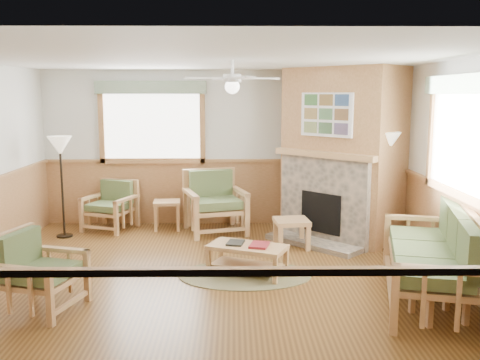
{
  "coord_description": "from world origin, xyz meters",
  "views": [
    {
      "loc": [
        0.31,
        -6.36,
        2.29
      ],
      "look_at": [
        0.4,
        0.7,
        1.15
      ],
      "focal_mm": 40.0,
      "sensor_mm": 36.0,
      "label": 1
    }
  ],
  "objects_px": {
    "end_table_sofa": "(439,294)",
    "floor_lamp_right": "(385,191)",
    "end_table_chairs": "(167,215)",
    "armchair_left": "(40,272)",
    "armchair_back_right": "(215,202)",
    "floor_lamp_left": "(62,187)",
    "coffee_table": "(247,260)",
    "footstool": "(291,233)",
    "armchair_back_left": "(110,206)",
    "sofa": "(429,254)"
  },
  "relations": [
    {
      "from": "end_table_sofa",
      "to": "floor_lamp_right",
      "type": "relative_size",
      "value": 0.3
    },
    {
      "from": "end_table_chairs",
      "to": "armchair_left",
      "type": "bearing_deg",
      "value": -105.03
    },
    {
      "from": "armchair_back_right",
      "to": "floor_lamp_right",
      "type": "height_order",
      "value": "floor_lamp_right"
    },
    {
      "from": "armchair_back_right",
      "to": "end_table_chairs",
      "type": "bearing_deg",
      "value": 148.72
    },
    {
      "from": "end_table_sofa",
      "to": "floor_lamp_left",
      "type": "xyz_separation_m",
      "value": [
        -4.85,
        3.26,
        0.56
      ]
    },
    {
      "from": "floor_lamp_right",
      "to": "coffee_table",
      "type": "bearing_deg",
      "value": -150.31
    },
    {
      "from": "end_table_chairs",
      "to": "footstool",
      "type": "distance_m",
      "value": 2.3
    },
    {
      "from": "coffee_table",
      "to": "floor_lamp_left",
      "type": "distance_m",
      "value": 3.52
    },
    {
      "from": "coffee_table",
      "to": "floor_lamp_right",
      "type": "distance_m",
      "value": 2.47
    },
    {
      "from": "armchair_back_left",
      "to": "armchair_back_right",
      "type": "xyz_separation_m",
      "value": [
        1.8,
        -0.22,
        0.1
      ]
    },
    {
      "from": "armchair_left",
      "to": "end_table_chairs",
      "type": "height_order",
      "value": "armchair_left"
    },
    {
      "from": "armchair_back_right",
      "to": "floor_lamp_right",
      "type": "relative_size",
      "value": 0.58
    },
    {
      "from": "armchair_left",
      "to": "floor_lamp_right",
      "type": "xyz_separation_m",
      "value": [
        4.29,
        2.27,
        0.45
      ]
    },
    {
      "from": "footstool",
      "to": "end_table_chairs",
      "type": "bearing_deg",
      "value": 150.76
    },
    {
      "from": "end_table_chairs",
      "to": "floor_lamp_left",
      "type": "bearing_deg",
      "value": -163.83
    },
    {
      "from": "sofa",
      "to": "floor_lamp_left",
      "type": "bearing_deg",
      "value": -104.49
    },
    {
      "from": "armchair_back_left",
      "to": "sofa",
      "type": "bearing_deg",
      "value": -15.96
    },
    {
      "from": "sofa",
      "to": "coffee_table",
      "type": "relative_size",
      "value": 2.27
    },
    {
      "from": "armchair_left",
      "to": "footstool",
      "type": "relative_size",
      "value": 1.7
    },
    {
      "from": "armchair_back_right",
      "to": "end_table_sofa",
      "type": "height_order",
      "value": "armchair_back_right"
    },
    {
      "from": "sofa",
      "to": "armchair_back_right",
      "type": "xyz_separation_m",
      "value": [
        -2.5,
        2.94,
        0.0
      ]
    },
    {
      "from": "footstool",
      "to": "floor_lamp_left",
      "type": "distance_m",
      "value": 3.72
    },
    {
      "from": "coffee_table",
      "to": "end_table_chairs",
      "type": "height_order",
      "value": "end_table_chairs"
    },
    {
      "from": "sofa",
      "to": "coffee_table",
      "type": "distance_m",
      "value": 2.2
    },
    {
      "from": "armchair_back_right",
      "to": "floor_lamp_right",
      "type": "xyz_separation_m",
      "value": [
        2.54,
        -0.95,
        0.36
      ]
    },
    {
      "from": "coffee_table",
      "to": "floor_lamp_right",
      "type": "xyz_separation_m",
      "value": [
        2.06,
        1.18,
        0.68
      ]
    },
    {
      "from": "armchair_left",
      "to": "end_table_sofa",
      "type": "bearing_deg",
      "value": -77.99
    },
    {
      "from": "sofa",
      "to": "floor_lamp_left",
      "type": "distance_m",
      "value": 5.63
    },
    {
      "from": "armchair_back_right",
      "to": "footstool",
      "type": "relative_size",
      "value": 2.05
    },
    {
      "from": "floor_lamp_left",
      "to": "floor_lamp_right",
      "type": "bearing_deg",
      "value": -8.01
    },
    {
      "from": "armchair_left",
      "to": "floor_lamp_right",
      "type": "bearing_deg",
      "value": -46.19
    },
    {
      "from": "end_table_chairs",
      "to": "floor_lamp_left",
      "type": "distance_m",
      "value": 1.77
    },
    {
      "from": "sofa",
      "to": "end_table_chairs",
      "type": "bearing_deg",
      "value": -119.4
    },
    {
      "from": "end_table_sofa",
      "to": "footstool",
      "type": "distance_m",
      "value": 2.88
    },
    {
      "from": "armchair_back_left",
      "to": "armchair_left",
      "type": "bearing_deg",
      "value": -68.9
    },
    {
      "from": "armchair_left",
      "to": "footstool",
      "type": "bearing_deg",
      "value": -35.71
    },
    {
      "from": "end_table_chairs",
      "to": "footstool",
      "type": "xyz_separation_m",
      "value": [
        2.0,
        -1.12,
        -0.03
      ]
    },
    {
      "from": "end_table_sofa",
      "to": "floor_lamp_left",
      "type": "distance_m",
      "value": 5.87
    },
    {
      "from": "armchair_back_right",
      "to": "end_table_sofa",
      "type": "distance_m",
      "value": 4.26
    },
    {
      "from": "sofa",
      "to": "armchair_back_left",
      "type": "bearing_deg",
      "value": -112.19
    },
    {
      "from": "armchair_back_right",
      "to": "floor_lamp_left",
      "type": "distance_m",
      "value": 2.47
    },
    {
      "from": "armchair_back_right",
      "to": "coffee_table",
      "type": "xyz_separation_m",
      "value": [
        0.48,
        -2.13,
        -0.32
      ]
    },
    {
      "from": "armchair_left",
      "to": "end_table_chairs",
      "type": "distance_m",
      "value": 3.57
    },
    {
      "from": "end_table_chairs",
      "to": "end_table_sofa",
      "type": "height_order",
      "value": "end_table_sofa"
    },
    {
      "from": "armchair_left",
      "to": "floor_lamp_left",
      "type": "xyz_separation_m",
      "value": [
        -0.69,
        2.97,
        0.4
      ]
    },
    {
      "from": "armchair_back_left",
      "to": "end_table_sofa",
      "type": "relative_size",
      "value": 1.58
    },
    {
      "from": "sofa",
      "to": "footstool",
      "type": "distance_m",
      "value": 2.44
    },
    {
      "from": "coffee_table",
      "to": "floor_lamp_left",
      "type": "relative_size",
      "value": 0.59
    },
    {
      "from": "armchair_back_right",
      "to": "armchair_left",
      "type": "xyz_separation_m",
      "value": [
        -1.75,
        -3.22,
        -0.09
      ]
    },
    {
      "from": "sofa",
      "to": "floor_lamp_right",
      "type": "xyz_separation_m",
      "value": [
        0.04,
        1.99,
        0.37
      ]
    }
  ]
}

